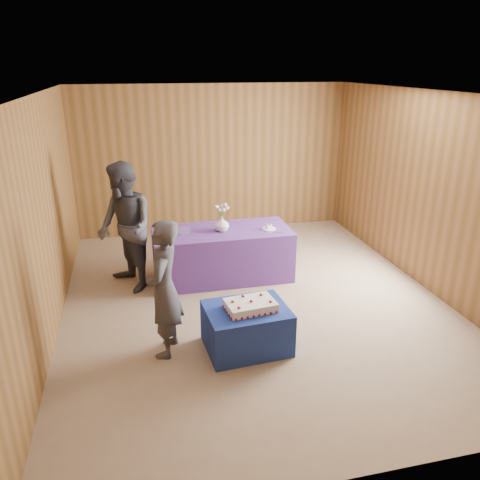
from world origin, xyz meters
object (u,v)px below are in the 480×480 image
object	(u,v)px
vase	(222,224)
guest_left	(164,289)
cake_table	(247,328)
guest_right	(125,228)
serving_table	(222,254)
sheet_cake	(250,305)

from	to	relation	value
vase	guest_left	bearing A→B (deg)	-119.16
cake_table	guest_right	xyz separation A→B (m)	(-1.26, 1.87, 0.66)
vase	guest_right	xyz separation A→B (m)	(-1.35, 0.00, 0.05)
cake_table	vase	world-z (taller)	vase
cake_table	guest_left	distance (m)	1.03
cake_table	vase	xyz separation A→B (m)	(0.09, 1.87, 0.61)
serving_table	guest_right	size ratio (longest dim) A/B	1.10
serving_table	guest_right	world-z (taller)	guest_right
serving_table	sheet_cake	xyz separation A→B (m)	(-0.06, -1.93, 0.17)
cake_table	guest_right	distance (m)	2.35
guest_left	sheet_cake	bearing A→B (deg)	97.74
vase	serving_table	bearing A→B (deg)	82.43
vase	guest_right	bearing A→B (deg)	179.98
cake_table	guest_right	world-z (taller)	guest_right
serving_table	cake_table	bearing A→B (deg)	-92.57
vase	guest_right	distance (m)	1.35
guest_left	guest_right	world-z (taller)	guest_right
serving_table	guest_left	bearing A→B (deg)	-118.43
cake_table	serving_table	bearing A→B (deg)	82.90
cake_table	sheet_cake	size ratio (longest dim) A/B	1.51
guest_right	serving_table	bearing A→B (deg)	67.32
guest_right	vase	bearing A→B (deg)	65.74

